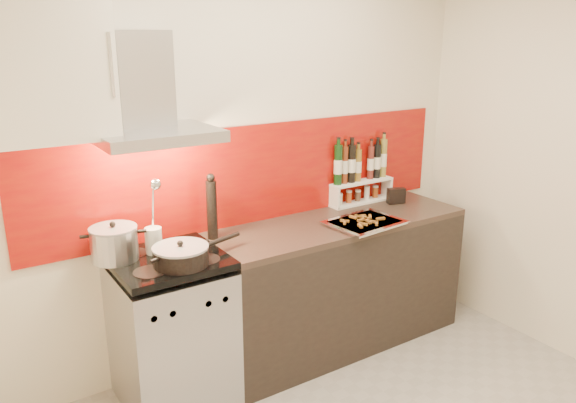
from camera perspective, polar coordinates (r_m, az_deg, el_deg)
back_wall at (r=3.61m, az=-3.92°, el=4.01°), size 3.40×0.02×2.60m
backsplash at (r=3.64m, az=-3.11°, el=2.84°), size 3.00×0.02×0.64m
range_stove at (r=3.38m, az=-11.64°, el=-12.88°), size 0.60×0.60×0.91m
counter at (r=3.91m, az=4.98°, el=-8.16°), size 1.80×0.60×0.90m
range_hood at (r=3.11m, az=-14.05°, el=9.76°), size 0.62×0.50×0.61m
upper_cabinet at (r=2.94m, az=-24.62°, el=12.47°), size 0.70×0.35×0.72m
stock_pot at (r=3.18m, az=-17.23°, el=-4.08°), size 0.26×0.26×0.22m
saute_pan at (r=3.05m, az=-10.74°, el=-5.36°), size 0.56×0.30×0.14m
utensil_jar at (r=3.20m, az=-13.46°, el=-3.07°), size 0.10×0.14×0.45m
pepper_mill at (r=3.38m, az=-7.75°, el=-0.60°), size 0.06×0.06×0.40m
step_shelf at (r=4.10m, az=7.31°, el=2.76°), size 0.52×0.14×0.45m
caddy_box at (r=4.15m, az=10.93°, el=0.59°), size 0.14×0.09×0.11m
baking_tray at (r=3.68m, az=7.79°, el=-2.10°), size 0.50×0.40×0.03m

